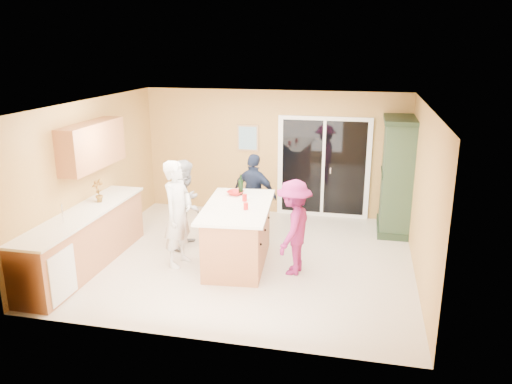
% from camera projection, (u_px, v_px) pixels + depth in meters
% --- Properties ---
extents(floor, '(5.50, 5.50, 0.00)m').
position_uv_depth(floor, '(246.00, 258.00, 8.47)').
color(floor, beige).
rests_on(floor, ground).
extents(ceiling, '(5.50, 5.00, 0.10)m').
position_uv_depth(ceiling, '(245.00, 104.00, 7.73)').
color(ceiling, silver).
rests_on(ceiling, wall_back).
extents(wall_back, '(5.50, 0.10, 2.60)m').
position_uv_depth(wall_back, '(274.00, 153.00, 10.44)').
color(wall_back, '#ECC361').
rests_on(wall_back, ground).
extents(wall_front, '(5.50, 0.10, 2.60)m').
position_uv_depth(wall_front, '(195.00, 241.00, 5.76)').
color(wall_front, '#ECC361').
rests_on(wall_front, ground).
extents(wall_left, '(0.10, 5.00, 2.60)m').
position_uv_depth(wall_left, '(92.00, 175.00, 8.67)').
color(wall_left, '#ECC361').
rests_on(wall_left, ground).
extents(wall_right, '(0.10, 5.00, 2.60)m').
position_uv_depth(wall_right, '(422.00, 195.00, 7.54)').
color(wall_right, '#ECC361').
rests_on(wall_right, ground).
extents(left_cabinet_run, '(0.65, 3.05, 1.24)m').
position_uv_depth(left_cabinet_run, '(80.00, 244.00, 7.86)').
color(left_cabinet_run, '#AC6A42').
rests_on(left_cabinet_run, floor).
extents(upper_cabinets, '(0.35, 1.60, 0.75)m').
position_uv_depth(upper_cabinets, '(92.00, 145.00, 8.28)').
color(upper_cabinets, '#AC6A42').
rests_on(upper_cabinets, wall_left).
extents(sliding_door, '(1.90, 0.07, 2.10)m').
position_uv_depth(sliding_door, '(323.00, 167.00, 10.26)').
color(sliding_door, white).
rests_on(sliding_door, floor).
extents(framed_picture, '(0.46, 0.04, 0.56)m').
position_uv_depth(framed_picture, '(248.00, 138.00, 10.45)').
color(framed_picture, '#A67E53').
rests_on(framed_picture, wall_back).
extents(kitchen_island, '(1.21, 2.00, 1.01)m').
position_uv_depth(kitchen_island, '(238.00, 236.00, 8.15)').
color(kitchen_island, '#AC6A42').
rests_on(kitchen_island, floor).
extents(green_hutch, '(0.63, 1.20, 2.20)m').
position_uv_depth(green_hutch, '(397.00, 177.00, 9.43)').
color(green_hutch, '#1E3120').
rests_on(green_hutch, floor).
extents(woman_white, '(0.53, 0.70, 1.75)m').
position_uv_depth(woman_white, '(178.00, 214.00, 8.00)').
color(woman_white, silver).
rests_on(woman_white, floor).
extents(woman_grey, '(0.66, 0.82, 1.57)m').
position_uv_depth(woman_grey, '(186.00, 204.00, 8.80)').
color(woman_grey, '#AFAFB2').
rests_on(woman_grey, floor).
extents(woman_navy, '(0.98, 0.61, 1.56)m').
position_uv_depth(woman_navy, '(254.00, 195.00, 9.34)').
color(woman_navy, '#1C233D').
rests_on(woman_navy, floor).
extents(woman_magenta, '(0.70, 1.05, 1.51)m').
position_uv_depth(woman_magenta, '(294.00, 227.00, 7.74)').
color(woman_magenta, '#8D1E57').
rests_on(woman_magenta, floor).
extents(serving_bowl, '(0.35, 0.35, 0.07)m').
position_uv_depth(serving_bowl, '(236.00, 193.00, 8.54)').
color(serving_bowl, red).
rests_on(serving_bowl, kitchen_island).
extents(tulip_vase, '(0.24, 0.19, 0.40)m').
position_uv_depth(tulip_vase, '(98.00, 191.00, 8.32)').
color(tulip_vase, red).
rests_on(tulip_vase, left_cabinet_run).
extents(tumbler_near, '(0.10, 0.10, 0.11)m').
position_uv_depth(tumbler_near, '(246.00, 206.00, 7.77)').
color(tumbler_near, red).
rests_on(tumbler_near, kitchen_island).
extents(tumbler_far, '(0.09, 0.09, 0.12)m').
position_uv_depth(tumbler_far, '(245.00, 198.00, 8.19)').
color(tumbler_far, red).
rests_on(tumbler_far, kitchen_island).
extents(wine_bottle, '(0.08, 0.08, 0.35)m').
position_uv_depth(wine_bottle, '(241.00, 187.00, 8.53)').
color(wine_bottle, black).
rests_on(wine_bottle, kitchen_island).
extents(white_plate, '(0.25, 0.25, 0.02)m').
position_uv_depth(white_plate, '(246.00, 197.00, 8.38)').
color(white_plate, white).
rests_on(white_plate, kitchen_island).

